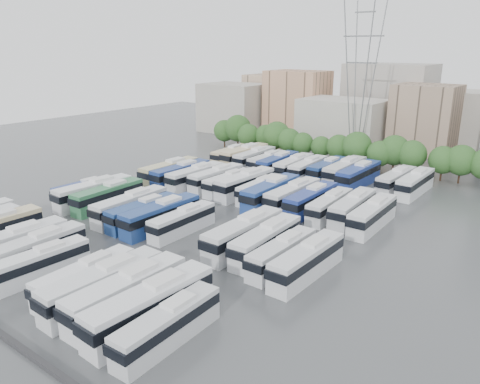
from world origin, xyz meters
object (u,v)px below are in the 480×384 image
Objects in this scene: bus_r2_s5 at (229,182)px; bus_r3_s4 at (268,161)px; bus_r2_s1 at (170,171)px; bus_r0_s8 at (85,277)px; bus_r3_s7 at (308,168)px; bus_r3_s13 at (415,183)px; bus_r3_s8 at (327,169)px; bus_r3_s9 at (345,171)px; bus_r1_s5 at (143,212)px; bus_r2_s7 at (260,189)px; bus_r2_s2 at (181,174)px; bus_r2_s8 at (271,193)px; bus_r3_s6 at (294,166)px; bus_r1_s1 at (94,192)px; bus_r2_s3 at (195,176)px; bus_r3_s3 at (255,158)px; bus_r2_s13 at (372,215)px; bus_r1_s13 at (307,261)px; bus_r2_s9 at (293,195)px; bus_r0_s12 at (168,325)px; bus_r0_s6 at (39,264)px; bus_r3_s2 at (245,155)px; bus_r3_s12 at (396,180)px; bus_r1_s11 at (266,241)px; bus_r0_s4 at (12,245)px; bus_r1_s6 at (161,215)px; bus_r1_s2 at (108,196)px; bus_r3_s5 at (278,164)px; bus_r1_s10 at (244,234)px; bus_r0_s9 at (103,285)px; electricity_pylon at (361,74)px; bus_r0_s10 at (127,293)px; bus_r0_s5 at (35,250)px; bus_r3_s10 at (359,175)px; bus_r2_s11 at (330,206)px; bus_r2_s4 at (216,178)px; bus_r1_s12 at (282,253)px; bus_r3_s1 at (231,155)px; bus_r1_s7 at (182,221)px.

bus_r3_s4 is at bearing 102.50° from bus_r2_s5.
bus_r0_s8 is at bearing -56.06° from bus_r2_s1.
bus_r3_s13 is at bearing 3.12° from bus_r3_s7.
bus_r3_s8 is 0.90× the size of bus_r3_s9.
bus_r2_s7 is (6.80, 19.58, -0.09)m from bus_r1_s5.
bus_r2_s2 is 28.00m from bus_r3_s8.
bus_r2_s8 is 1.10× the size of bus_r3_s6.
bus_r2_s3 is (6.36, 17.20, -0.08)m from bus_r1_s1.
bus_r3_s3 is 1.03× the size of bus_r3_s8.
bus_r1_s5 is 0.95× the size of bus_r2_s13.
bus_r1_s13 is at bearing -24.04° from bus_r2_s1.
bus_r1_s5 is at bearing -123.91° from bus_r2_s9.
bus_r0_s12 is at bearing -6.45° from bus_r0_s8.
bus_r3_s2 reaches higher than bus_r0_s6.
bus_r0_s12 is at bearing -87.24° from bus_r3_s12.
bus_r1_s11 is at bearing -92.28° from bus_r3_s12.
bus_r3_s8 is at bearing 78.58° from bus_r2_s7.
bus_r0_s4 is 1.02× the size of bus_r1_s6.
bus_r1_s2 is at bearing 10.68° from bus_r1_s1.
bus_r0_s4 reaches higher than bus_r3_s8.
bus_r3_s2 is at bearing 118.79° from bus_r0_s12.
bus_r3_s5 is at bearing 88.25° from bus_r0_s4.
bus_r1_s10 reaches higher than bus_r0_s12.
bus_r1_s11 is at bearing 72.64° from bus_r0_s9.
electricity_pylon is at bearing 73.00° from bus_r1_s1.
bus_r3_s12 is (29.82, 1.09, -0.04)m from bus_r3_s3.
bus_r2_s1 is at bearing 133.24° from bus_r0_s12.
bus_r0_s10 is 18.84m from bus_r1_s11.
bus_r0_s5 is 20.69m from bus_r1_s2.
electricity_pylon is 27.78m from bus_r3_s10.
bus_r0_s4 is at bearing -148.33° from bus_r1_s13.
bus_r0_s12 is 58.24m from bus_r3_s5.
bus_r3_s7 is 1.01× the size of bus_r3_s8.
bus_r3_s13 is at bearing 2.75° from bus_r3_s2.
bus_r0_s4 is 54.06m from bus_r3_s4.
bus_r3_s12 is (33.03, 20.03, -0.11)m from bus_r2_s2.
bus_r1_s1 is at bearing -157.64° from bus_r2_s13.
bus_r0_s12 is 0.92× the size of bus_r1_s13.
bus_r2_s11 is (-0.04, 16.91, -0.16)m from bus_r1_s11.
bus_r2_s4 is (9.71, 19.00, -0.15)m from bus_r1_s1.
bus_r3_s9 is (23.33, 19.91, 0.09)m from bus_r2_s2.
bus_r2_s7 is (-3.44, 36.50, -0.04)m from bus_r0_s8.
bus_r0_s10 reaches higher than bus_r0_s4.
bus_r2_s8 is at bearing -100.53° from bus_r3_s9.
bus_r3_s2 is 1.09× the size of bus_r3_s12.
bus_r1_s1 is at bearing 179.09° from bus_r1_s12.
bus_r3_s9 is (26.34, 19.82, 0.07)m from bus_r2_s1.
bus_r0_s9 is at bearing -31.82° from bus_r1_s1.
bus_r2_s1 is 18.78m from bus_r3_s1.
bus_r3_s4 is (-9.93, 35.61, 0.05)m from bus_r1_s7.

